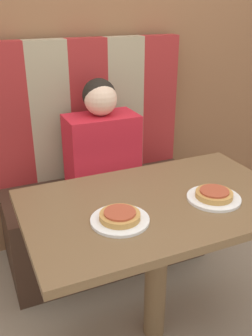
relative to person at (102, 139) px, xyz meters
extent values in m
plane|color=gray|center=(0.00, -0.67, -0.77)|extent=(12.00, 12.00, 0.00)
cube|color=brown|center=(0.00, 0.32, 0.53)|extent=(7.00, 0.05, 2.60)
cube|color=#382319|center=(0.00, 0.00, -0.53)|extent=(1.15, 0.54, 0.49)
cube|color=maroon|center=(-0.46, 0.22, 0.12)|extent=(0.23, 0.09, 0.80)
cube|color=tan|center=(-0.23, 0.22, 0.12)|extent=(0.23, 0.09, 0.80)
cube|color=maroon|center=(0.00, 0.22, 0.12)|extent=(0.23, 0.09, 0.80)
cube|color=tan|center=(0.23, 0.22, 0.12)|extent=(0.23, 0.09, 0.80)
cube|color=maroon|center=(0.46, 0.22, 0.12)|extent=(0.23, 0.09, 0.80)
cube|color=brown|center=(0.00, -0.67, -0.06)|extent=(1.10, 0.68, 0.03)
cylinder|color=brown|center=(0.00, -0.67, -0.43)|extent=(0.10, 0.10, 0.69)
cube|color=red|center=(0.00, 0.00, -0.07)|extent=(0.39, 0.23, 0.42)
sphere|color=beige|center=(0.00, 0.00, 0.23)|extent=(0.18, 0.18, 0.18)
sphere|color=black|center=(0.00, 0.02, 0.24)|extent=(0.18, 0.18, 0.18)
cylinder|color=white|center=(-0.21, -0.75, -0.04)|extent=(0.22, 0.22, 0.01)
cylinder|color=white|center=(0.21, -0.75, -0.04)|extent=(0.22, 0.22, 0.01)
cylinder|color=#C68E47|center=(-0.21, -0.75, -0.02)|extent=(0.15, 0.15, 0.02)
cylinder|color=#AD472D|center=(-0.21, -0.75, -0.01)|extent=(0.12, 0.12, 0.01)
cylinder|color=#C68E47|center=(0.21, -0.75, -0.02)|extent=(0.15, 0.15, 0.02)
cylinder|color=#AD472D|center=(0.21, -0.75, -0.01)|extent=(0.12, 0.12, 0.01)
camera|label=1|loc=(-0.66, -1.84, 0.70)|focal=40.00mm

